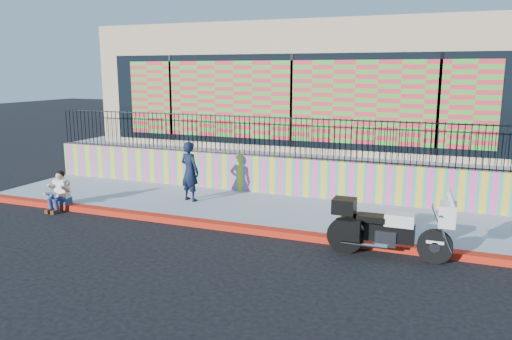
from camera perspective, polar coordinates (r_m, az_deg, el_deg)
The scene contains 10 objects.
ground at distance 11.98m, azimuth -2.15°, elevation -6.94°, with size 90.00×90.00×0.00m, color black.
red_curb at distance 11.96m, azimuth -2.15°, elevation -6.60°, with size 16.00×0.30×0.15m, color #A80E0C.
sidewalk at distance 13.42m, azimuth 0.69°, elevation -4.60°, with size 16.00×3.00×0.15m, color #8993A5.
mural_wall at distance 14.73m, azimuth 2.92°, elevation -0.67°, with size 16.00×0.20×1.10m, color #FC42A1.
metal_fence at distance 14.54m, azimuth 2.97°, elevation 3.77°, with size 15.80×0.04×1.20m, color black, non-canonical shape.
elevated_platform at distance 19.56m, azimuth 7.73°, elevation 1.99°, with size 16.00×10.00×1.25m, color #8993A5.
storefront_building at distance 19.11m, azimuth 7.78°, elevation 9.68°, with size 14.00×8.06×4.00m.
police_motorcycle at distance 10.51m, azimuth 14.76°, elevation -6.28°, with size 2.46×0.81×1.53m.
police_officer at distance 14.04m, azimuth -7.58°, elevation -0.14°, with size 0.61×0.40×1.68m, color black.
seated_man at distance 14.54m, azimuth -21.68°, elevation -2.64°, with size 0.54×0.71×1.06m.
Camera 1 is at (4.60, -10.41, 3.74)m, focal length 35.00 mm.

